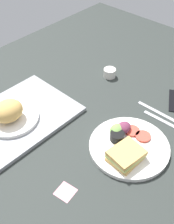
{
  "coord_description": "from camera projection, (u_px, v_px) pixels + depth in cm",
  "views": [
    {
      "loc": [
        -55.84,
        -49.46,
        76.85
      ],
      "look_at": [
        2.0,
        3.0,
        4.0
      ],
      "focal_mm": 44.63,
      "sensor_mm": 36.0,
      "label": 1
    }
  ],
  "objects": [
    {
      "name": "fork",
      "position": [
        163.0,
        121.0,
        1.09
      ],
      "size": [
        1.89,
        17.03,
        0.5
      ],
      "primitive_type": "cube",
      "rotation": [
        0.0,
        0.0,
        1.6
      ],
      "color": "#B7B7BC",
      "rests_on": "ground_plane"
    },
    {
      "name": "bread_plate_near",
      "position": [
        10.0,
        114.0,
        1.05
      ],
      "size": [
        20.9,
        20.9,
        9.18
      ],
      "color": "white",
      "rests_on": "serving_tray"
    },
    {
      "name": "plate_with_salad",
      "position": [
        127.0,
        145.0,
        0.98
      ],
      "size": [
        28.38,
        28.38,
        5.4
      ],
      "color": "white",
      "rests_on": "ground_plane"
    },
    {
      "name": "serving_tray",
      "position": [
        16.0,
        118.0,
        1.09
      ],
      "size": [
        45.44,
        33.6,
        1.6
      ],
      "primitive_type": "cube",
      "rotation": [
        0.0,
        0.0,
        -0.01
      ],
      "color": "gray",
      "rests_on": "ground_plane"
    },
    {
      "name": "knife",
      "position": [
        158.0,
        112.0,
        1.12
      ],
      "size": [
        1.48,
        19.01,
        0.5
      ],
      "primitive_type": "cube",
      "rotation": [
        0.0,
        0.0,
        1.58
      ],
      "color": "#B7B7BC",
      "rests_on": "ground_plane"
    },
    {
      "name": "espresso_cup",
      "position": [
        110.0,
        73.0,
        1.29
      ],
      "size": [
        5.6,
        5.6,
        4.0
      ],
      "primitive_type": "cylinder",
      "color": "silver",
      "rests_on": "ground_plane"
    },
    {
      "name": "sticky_note",
      "position": [
        66.0,
        192.0,
        0.86
      ],
      "size": [
        6.32,
        6.32,
        0.12
      ],
      "primitive_type": "cube",
      "rotation": [
        0.0,
        0.0,
        0.14
      ],
      "color": "pink",
      "rests_on": "ground_plane"
    },
    {
      "name": "ground_plane",
      "position": [
        89.0,
        128.0,
        1.08
      ],
      "size": [
        190.0,
        150.0,
        3.0
      ],
      "primitive_type": "cube",
      "color": "#282D2B"
    }
  ]
}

